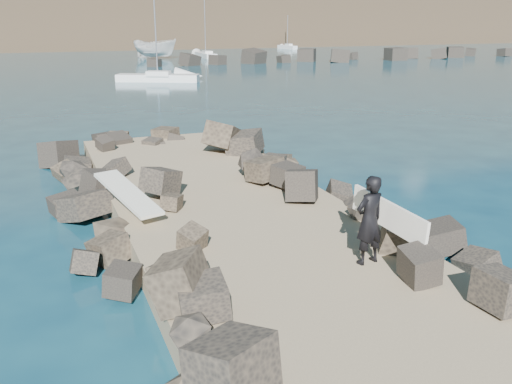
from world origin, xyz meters
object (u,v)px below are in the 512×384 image
(surfboard_resting, at_px, (128,198))
(surfer_with_board, at_px, (372,219))
(boat_imported, at_px, (155,48))
(sailboat_f, at_px, (287,47))

(surfboard_resting, height_order, surfer_with_board, surfer_with_board)
(surfboard_resting, height_order, boat_imported, boat_imported)
(surfboard_resting, distance_m, sailboat_f, 94.19)
(boat_imported, xyz_separation_m, sailboat_f, (27.70, 16.13, -1.00))
(boat_imported, height_order, sailboat_f, sailboat_f)
(sailboat_f, bearing_deg, surfboard_resting, -116.69)
(boat_imported, distance_m, sailboat_f, 32.07)
(surfer_with_board, bearing_deg, surfboard_resting, 130.51)
(surfboard_resting, bearing_deg, surfer_with_board, -67.52)
(surfboard_resting, height_order, sailboat_f, sailboat_f)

